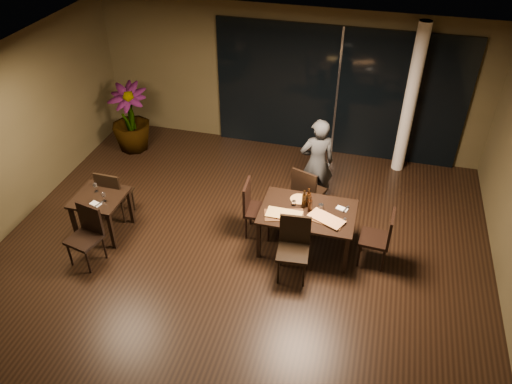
% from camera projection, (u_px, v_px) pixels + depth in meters
% --- Properties ---
extents(ground, '(8.00, 8.00, 0.00)m').
position_uv_depth(ground, '(234.00, 268.00, 7.92)').
color(ground, black).
rests_on(ground, ground).
extents(wall_back, '(8.00, 0.10, 3.00)m').
position_uv_depth(wall_back, '(290.00, 79.00, 10.20)').
color(wall_back, '#453D24').
rests_on(wall_back, ground).
extents(ceiling, '(8.00, 8.00, 0.04)m').
position_uv_depth(ceiling, '(228.00, 93.00, 6.14)').
color(ceiling, silver).
rests_on(ceiling, wall_back).
extents(window_panel, '(5.00, 0.06, 2.70)m').
position_uv_depth(window_panel, '(337.00, 93.00, 10.01)').
color(window_panel, black).
rests_on(window_panel, ground).
extents(column, '(0.24, 0.24, 3.00)m').
position_uv_depth(column, '(410.00, 101.00, 9.39)').
color(column, white).
rests_on(column, ground).
extents(main_table, '(1.50, 1.00, 0.75)m').
position_uv_depth(main_table, '(308.00, 215.00, 7.94)').
color(main_table, black).
rests_on(main_table, ground).
extents(side_table, '(0.80, 0.80, 0.75)m').
position_uv_depth(side_table, '(100.00, 203.00, 8.29)').
color(side_table, black).
rests_on(side_table, ground).
extents(chair_main_far, '(0.60, 0.60, 1.02)m').
position_uv_depth(chair_main_far, '(307.00, 190.00, 8.66)').
color(chair_main_far, black).
rests_on(chair_main_far, ground).
extents(chair_main_near, '(0.52, 0.52, 1.02)m').
position_uv_depth(chair_main_near, '(294.00, 244.00, 7.53)').
color(chair_main_near, black).
rests_on(chair_main_near, ground).
extents(chair_main_left, '(0.50, 0.50, 1.01)m').
position_uv_depth(chair_main_left, '(254.00, 206.00, 8.31)').
color(chair_main_left, black).
rests_on(chair_main_left, ground).
extents(chair_main_right, '(0.48, 0.48, 0.98)m').
position_uv_depth(chair_main_right, '(381.00, 236.00, 7.72)').
color(chair_main_right, black).
rests_on(chair_main_right, ground).
extents(chair_side_far, '(0.47, 0.47, 0.99)m').
position_uv_depth(chair_side_far, '(113.00, 192.00, 8.64)').
color(chair_side_far, black).
rests_on(chair_side_far, ground).
extents(chair_side_near, '(0.55, 0.55, 0.99)m').
position_uv_depth(chair_side_near, '(87.00, 232.00, 7.79)').
color(chair_side_near, black).
rests_on(chair_side_near, ground).
extents(diner, '(0.68, 0.58, 1.71)m').
position_uv_depth(diner, '(317.00, 163.00, 8.84)').
color(diner, '#2C2E31').
rests_on(diner, ground).
extents(potted_plant, '(0.90, 0.90, 1.46)m').
position_uv_depth(potted_plant, '(130.00, 118.00, 10.47)').
color(potted_plant, '#194617').
rests_on(potted_plant, ground).
extents(pizza_board_left, '(0.67, 0.46, 0.01)m').
position_uv_depth(pizza_board_left, '(284.00, 215.00, 7.80)').
color(pizza_board_left, '#3F2614').
rests_on(pizza_board_left, main_table).
extents(pizza_board_right, '(0.62, 0.42, 0.01)m').
position_uv_depth(pizza_board_right, '(326.00, 220.00, 7.71)').
color(pizza_board_right, '#4E2E19').
rests_on(pizza_board_right, main_table).
extents(oblong_pizza_left, '(0.54, 0.25, 0.02)m').
position_uv_depth(oblong_pizza_left, '(284.00, 214.00, 7.79)').
color(oblong_pizza_left, maroon).
rests_on(oblong_pizza_left, pizza_board_left).
extents(oblong_pizza_right, '(0.59, 0.46, 0.02)m').
position_uv_depth(oblong_pizza_right, '(326.00, 219.00, 7.70)').
color(oblong_pizza_right, maroon).
rests_on(oblong_pizza_right, pizza_board_right).
extents(round_pizza, '(0.28, 0.28, 0.01)m').
position_uv_depth(round_pizza, '(299.00, 199.00, 8.13)').
color(round_pizza, red).
rests_on(round_pizza, main_table).
extents(bottle_a, '(0.07, 0.07, 0.33)m').
position_uv_depth(bottle_a, '(304.00, 199.00, 7.88)').
color(bottle_a, black).
rests_on(bottle_a, main_table).
extents(bottle_b, '(0.07, 0.07, 0.30)m').
position_uv_depth(bottle_b, '(310.00, 204.00, 7.81)').
color(bottle_b, black).
rests_on(bottle_b, main_table).
extents(bottle_c, '(0.07, 0.07, 0.34)m').
position_uv_depth(bottle_c, '(309.00, 197.00, 7.91)').
color(bottle_c, black).
rests_on(bottle_c, main_table).
extents(tumbler_left, '(0.07, 0.07, 0.08)m').
position_uv_depth(tumbler_left, '(294.00, 203.00, 8.00)').
color(tumbler_left, white).
rests_on(tumbler_left, main_table).
extents(tumbler_right, '(0.08, 0.08, 0.10)m').
position_uv_depth(tumbler_right, '(321.00, 207.00, 7.90)').
color(tumbler_right, white).
rests_on(tumbler_right, main_table).
extents(napkin_near, '(0.20, 0.14, 0.01)m').
position_uv_depth(napkin_near, '(339.00, 221.00, 7.69)').
color(napkin_near, white).
rests_on(napkin_near, main_table).
extents(napkin_far, '(0.20, 0.15, 0.01)m').
position_uv_depth(napkin_far, '(342.00, 209.00, 7.93)').
color(napkin_far, white).
rests_on(napkin_far, main_table).
extents(wine_glass_a, '(0.07, 0.07, 0.17)m').
position_uv_depth(wine_glass_a, '(96.00, 187.00, 8.28)').
color(wine_glass_a, white).
rests_on(wine_glass_a, side_table).
extents(wine_glass_b, '(0.07, 0.07, 0.16)m').
position_uv_depth(wine_glass_b, '(104.00, 197.00, 8.06)').
color(wine_glass_b, white).
rests_on(wine_glass_b, side_table).
extents(side_napkin, '(0.20, 0.16, 0.01)m').
position_uv_depth(side_napkin, '(95.00, 204.00, 8.03)').
color(side_napkin, silver).
rests_on(side_napkin, side_table).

